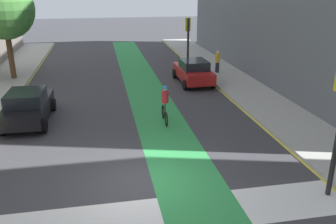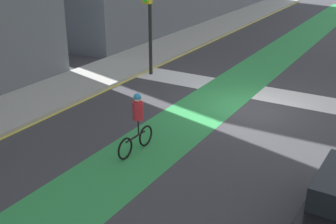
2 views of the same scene
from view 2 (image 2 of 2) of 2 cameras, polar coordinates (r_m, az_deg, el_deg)
ground_plane at (r=16.91m, az=10.41°, el=0.42°), size 120.00×120.00×0.00m
bike_lane_paint at (r=17.43m, az=5.85°, el=1.36°), size 2.40×60.00×0.01m
crosswalk_band at (r=18.70m, az=12.58°, el=2.39°), size 12.00×1.80×0.01m
sidewalk_right at (r=20.48m, az=-9.61°, el=4.57°), size 3.00×60.00×0.15m
curb_stripe_right at (r=19.61m, az=-6.21°, el=3.74°), size 0.16×60.00×0.01m
traffic_signal_near_right at (r=20.10m, az=-2.57°, el=13.10°), size 0.35×0.52×4.28m
cyclist_in_lane at (r=13.06m, az=-4.10°, el=-1.31°), size 0.32×1.73×1.86m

